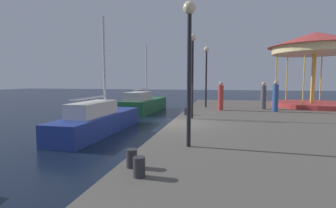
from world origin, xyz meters
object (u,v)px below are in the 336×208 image
bollard_north (139,167)px  person_near_carousel (221,97)px  sailboat_blue (99,120)px  carousel (315,51)px  bollard_center (186,111)px  person_far_corner (263,96)px  bollard_south (132,158)px  lamp_post_near_edge (189,48)px  lamp_post_far_end (206,66)px  sailboat_green (144,104)px  lamp_post_mid_promenade (192,61)px  person_by_the_water (275,97)px

bollard_north → person_near_carousel: (1.52, 11.65, 0.66)m
sailboat_blue → carousel: bearing=32.9°
bollard_center → person_far_corner: bearing=39.9°
sailboat_blue → bollard_south: (4.23, -6.61, 0.35)m
sailboat_blue → carousel: 15.47m
carousel → lamp_post_near_edge: size_ratio=1.55×
sailboat_blue → lamp_post_far_end: size_ratio=1.67×
sailboat_blue → lamp_post_near_edge: (5.22, -4.63, 2.95)m
carousel → bollard_south: bearing=-119.4°
person_near_carousel → person_far_corner: person_near_carousel is taller
sailboat_green → person_far_corner: 9.75m
sailboat_blue → person_far_corner: size_ratio=3.95×
lamp_post_far_end → bollard_south: (-0.82, -12.78, -2.70)m
lamp_post_mid_promenade → person_by_the_water: (4.62, 3.65, -1.97)m
lamp_post_far_end → bollard_north: 13.54m
lamp_post_far_end → lamp_post_near_edge: bearing=-89.1°
lamp_post_near_edge → bollard_south: lamp_post_near_edge is taller
bollard_center → person_far_corner: size_ratio=0.22×
lamp_post_mid_promenade → person_far_corner: size_ratio=2.33×
carousel → bollard_south: (-8.30, -14.71, -3.74)m
person_by_the_water → sailboat_blue: bearing=-154.6°
carousel → bollard_south: 17.29m
carousel → person_by_the_water: (-3.21, -3.67, -3.05)m
carousel → person_by_the_water: 5.75m
lamp_post_near_edge → bollard_south: (-0.99, -1.99, -2.60)m
bollard_center → person_near_carousel: 3.31m
lamp_post_near_edge → lamp_post_mid_promenade: size_ratio=0.98×
sailboat_green → person_near_carousel: bearing=-33.5°
carousel → lamp_post_near_edge: carousel is taller
lamp_post_mid_promenade → person_near_carousel: (1.39, 3.78, -2.00)m
carousel → person_far_corner: (-3.69, -2.37, -3.10)m
carousel → lamp_post_mid_promenade: carousel is taller
sailboat_blue → lamp_post_mid_promenade: 5.63m
bollard_south → bollard_north: 0.59m
carousel → person_near_carousel: carousel is taller
person_far_corner → lamp_post_near_edge: bearing=-109.2°
bollard_south → person_far_corner: 13.18m
carousel → lamp_post_far_end: (-7.47, -1.93, -1.04)m
lamp_post_near_edge → lamp_post_mid_promenade: 5.42m
sailboat_green → bollard_south: sailboat_green is taller
bollard_north → person_far_corner: bearing=71.6°
sailboat_blue → bollard_south: bearing=-57.4°
carousel → lamp_post_mid_promenade: (-7.83, -7.33, -1.08)m
lamp_post_far_end → bollard_north: size_ratio=10.58×
sailboat_blue → lamp_post_mid_promenade: (4.70, 0.77, 3.01)m
bollard_center → sailboat_blue: bearing=-156.1°
person_by_the_water → sailboat_green: bearing=155.6°
person_far_corner → carousel: bearing=32.7°
sailboat_blue → bollard_center: 4.66m
sailboat_green → lamp_post_mid_promenade: bearing=-57.8°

